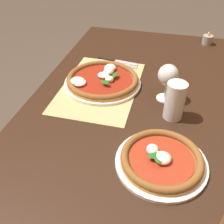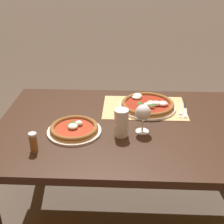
{
  "view_description": "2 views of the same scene",
  "coord_description": "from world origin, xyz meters",
  "px_view_note": "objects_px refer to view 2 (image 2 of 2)",
  "views": [
    {
      "loc": [
        0.87,
        0.08,
        1.37
      ],
      "look_at": [
        0.14,
        -0.11,
        0.77
      ],
      "focal_mm": 42.0,
      "sensor_mm": 36.0,
      "label": 1
    },
    {
      "loc": [
        0.05,
        1.48,
        1.57
      ],
      "look_at": [
        0.12,
        -0.06,
        0.79
      ],
      "focal_mm": 50.0,
      "sensor_mm": 36.0,
      "label": 2
    }
  ],
  "objects_px": {
    "pizza_far": "(74,129)",
    "wine_glass": "(143,114)",
    "pizza_near": "(148,105)",
    "fork": "(181,110)",
    "knife": "(185,109)",
    "pint_glass": "(121,123)",
    "pepper_shaker": "(33,142)"
  },
  "relations": [
    {
      "from": "wine_glass",
      "to": "pint_glass",
      "type": "bearing_deg",
      "value": 19.22
    },
    {
      "from": "knife",
      "to": "pint_glass",
      "type": "bearing_deg",
      "value": 38.72
    },
    {
      "from": "pizza_far",
      "to": "wine_glass",
      "type": "height_order",
      "value": "wine_glass"
    },
    {
      "from": "pizza_far",
      "to": "fork",
      "type": "xyz_separation_m",
      "value": [
        -0.59,
        -0.27,
        -0.01
      ]
    },
    {
      "from": "pizza_near",
      "to": "wine_glass",
      "type": "bearing_deg",
      "value": 81.19
    },
    {
      "from": "pizza_near",
      "to": "pint_glass",
      "type": "bearing_deg",
      "value": 64.37
    },
    {
      "from": "pizza_far",
      "to": "pint_glass",
      "type": "distance_m",
      "value": 0.25
    },
    {
      "from": "knife",
      "to": "pepper_shaker",
      "type": "relative_size",
      "value": 2.22
    },
    {
      "from": "wine_glass",
      "to": "fork",
      "type": "xyz_separation_m",
      "value": [
        -0.24,
        -0.25,
        -0.1
      ]
    },
    {
      "from": "fork",
      "to": "pizza_near",
      "type": "bearing_deg",
      "value": -8.58
    },
    {
      "from": "wine_glass",
      "to": "pepper_shaker",
      "type": "xyz_separation_m",
      "value": [
        0.52,
        0.2,
        -0.06
      ]
    },
    {
      "from": "pizza_near",
      "to": "knife",
      "type": "xyz_separation_m",
      "value": [
        -0.22,
        0.02,
        -0.02
      ]
    },
    {
      "from": "pizza_near",
      "to": "pepper_shaker",
      "type": "xyz_separation_m",
      "value": [
        0.56,
        0.48,
        0.03
      ]
    },
    {
      "from": "pepper_shaker",
      "to": "pint_glass",
      "type": "bearing_deg",
      "value": -158.22
    },
    {
      "from": "pizza_far",
      "to": "fork",
      "type": "relative_size",
      "value": 1.41
    },
    {
      "from": "pizza_near",
      "to": "pint_glass",
      "type": "distance_m",
      "value": 0.36
    },
    {
      "from": "pizza_near",
      "to": "fork",
      "type": "relative_size",
      "value": 1.68
    },
    {
      "from": "wine_glass",
      "to": "fork",
      "type": "relative_size",
      "value": 0.77
    },
    {
      "from": "fork",
      "to": "pint_glass",
      "type": "bearing_deg",
      "value": 39.88
    },
    {
      "from": "fork",
      "to": "pepper_shaker",
      "type": "xyz_separation_m",
      "value": [
        0.75,
        0.45,
        0.04
      ]
    },
    {
      "from": "knife",
      "to": "wine_glass",
      "type": "bearing_deg",
      "value": 44.67
    },
    {
      "from": "knife",
      "to": "pepper_shaker",
      "type": "bearing_deg",
      "value": 30.64
    },
    {
      "from": "wine_glass",
      "to": "fork",
      "type": "bearing_deg",
      "value": -133.32
    },
    {
      "from": "pepper_shaker",
      "to": "pizza_near",
      "type": "bearing_deg",
      "value": -139.33
    },
    {
      "from": "pepper_shaker",
      "to": "wine_glass",
      "type": "bearing_deg",
      "value": -158.76
    },
    {
      "from": "pepper_shaker",
      "to": "knife",
      "type": "bearing_deg",
      "value": -149.36
    },
    {
      "from": "wine_glass",
      "to": "pint_glass",
      "type": "xyz_separation_m",
      "value": [
        0.11,
        0.04,
        -0.04
      ]
    },
    {
      "from": "knife",
      "to": "pizza_far",
      "type": "bearing_deg",
      "value": 24.52
    },
    {
      "from": "pizza_far",
      "to": "fork",
      "type": "height_order",
      "value": "pizza_far"
    },
    {
      "from": "knife",
      "to": "pepper_shaker",
      "type": "xyz_separation_m",
      "value": [
        0.78,
        0.46,
        0.04
      ]
    },
    {
      "from": "wine_glass",
      "to": "pint_glass",
      "type": "relative_size",
      "value": 1.07
    },
    {
      "from": "wine_glass",
      "to": "knife",
      "type": "height_order",
      "value": "wine_glass"
    }
  ]
}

